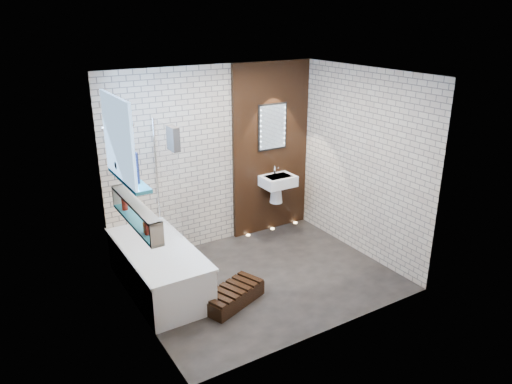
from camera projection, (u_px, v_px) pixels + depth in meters
ground at (262, 278)px, 6.29m from camera, size 3.20×3.20×0.00m
room_shell at (262, 184)px, 5.83m from camera, size 3.24×3.20×2.60m
walnut_panel at (271, 149)px, 7.31m from camera, size 1.30×0.06×2.60m
clerestory_window at (120, 147)px, 5.13m from camera, size 0.18×1.00×0.94m
display_niche at (136, 213)px, 5.24m from camera, size 0.14×1.30×0.26m
bathtub at (159, 268)px, 5.94m from camera, size 0.79×1.74×0.70m
bath_screen at (167, 178)px, 6.12m from camera, size 0.01×0.78×1.40m
towel at (173, 139)px, 5.69m from camera, size 0.09×0.22×0.29m
shower_head at (127, 125)px, 5.71m from camera, size 0.18×0.18×0.02m
washbasin at (278, 185)px, 7.33m from camera, size 0.50×0.36×0.58m
led_mirror at (273, 127)px, 7.16m from camera, size 0.50×0.02×0.70m
walnut_step at (233, 296)px, 5.72m from camera, size 0.86×0.61×0.18m
niche_bottles at (136, 216)px, 5.24m from camera, size 0.07×0.84×0.17m
sill_vases at (126, 165)px, 5.32m from camera, size 0.22×0.54×0.33m
floor_uplights at (272, 229)px, 7.71m from camera, size 0.96×0.06×0.01m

